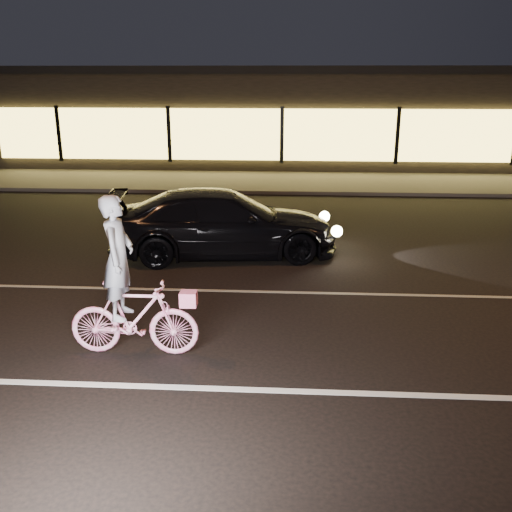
{
  "coord_description": "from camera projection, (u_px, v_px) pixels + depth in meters",
  "views": [
    {
      "loc": [
        0.39,
        -8.02,
        3.95
      ],
      "look_at": [
        -0.14,
        0.6,
        1.16
      ],
      "focal_mm": 40.0,
      "sensor_mm": 36.0,
      "label": 1
    }
  ],
  "objects": [
    {
      "name": "sedan",
      "position": [
        224.0,
        223.0,
        12.76
      ],
      "size": [
        5.31,
        2.78,
        1.47
      ],
      "rotation": [
        0.0,
        0.0,
        1.72
      ],
      "color": "black",
      "rests_on": "ground"
    },
    {
      "name": "sidewalk",
      "position": [
        280.0,
        182.0,
        21.19
      ],
      "size": [
        30.0,
        4.0,
        0.12
      ],
      "primitive_type": "cube",
      "color": "#383533",
      "rests_on": "ground"
    },
    {
      "name": "ground",
      "position": [
        263.0,
        339.0,
        8.86
      ],
      "size": [
        90.0,
        90.0,
        0.0
      ],
      "primitive_type": "plane",
      "color": "black",
      "rests_on": "ground"
    },
    {
      "name": "lane_stripe_far",
      "position": [
        268.0,
        292.0,
        10.76
      ],
      "size": [
        60.0,
        0.1,
        0.01
      ],
      "primitive_type": "cube",
      "color": "gray",
      "rests_on": "ground"
    },
    {
      "name": "lane_stripe_near",
      "position": [
        257.0,
        390.0,
        7.43
      ],
      "size": [
        60.0,
        0.12,
        0.01
      ],
      "primitive_type": "cube",
      "color": "silver",
      "rests_on": "ground"
    },
    {
      "name": "cyclist",
      "position": [
        130.0,
        300.0,
        8.16
      ],
      "size": [
        1.89,
        0.65,
        2.38
      ],
      "rotation": [
        0.0,
        0.0,
        1.57
      ],
      "color": "#FF378E",
      "rests_on": "ground"
    },
    {
      "name": "storefront",
      "position": [
        284.0,
        113.0,
        26.21
      ],
      "size": [
        25.4,
        8.42,
        4.2
      ],
      "color": "black",
      "rests_on": "ground"
    }
  ]
}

